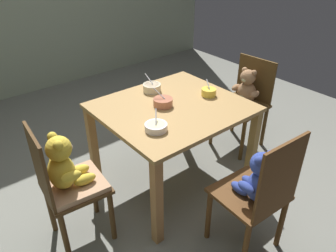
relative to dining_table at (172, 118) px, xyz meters
name	(u,v)px	position (x,y,z in m)	size (l,w,h in m)	color
ground_plane	(172,182)	(0.00, 0.00, -0.63)	(5.20, 5.20, 0.04)	slate
dining_table	(172,118)	(0.00, 0.00, 0.00)	(1.04, 0.93, 0.71)	#9D7743
teddy_chair_near_front	(258,186)	(-0.04, -0.84, -0.08)	(0.42, 0.41, 0.91)	#523116
teddy_chair_near_right	(245,95)	(0.90, 0.02, -0.09)	(0.44, 0.45, 0.84)	#4A3317
teddy_chair_near_left	(66,175)	(-0.89, -0.05, -0.06)	(0.41, 0.39, 0.89)	#482F17
porridge_bowl_white_near_left	(156,127)	(-0.30, -0.20, 0.13)	(0.15, 0.15, 0.12)	silver
porridge_bowl_terracotta_center	(163,102)	(-0.05, 0.04, 0.14)	(0.14, 0.15, 0.13)	#B5694D
porridge_bowl_yellow_near_right	(209,92)	(0.33, -0.05, 0.14)	(0.12, 0.12, 0.11)	yellow
porridge_bowl_cream_far_center	(152,88)	(0.04, 0.30, 0.14)	(0.14, 0.15, 0.13)	beige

